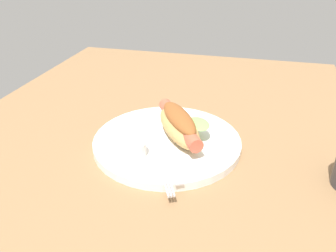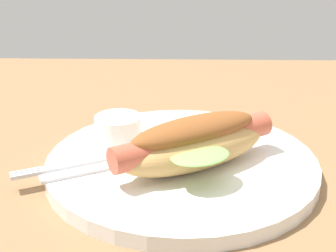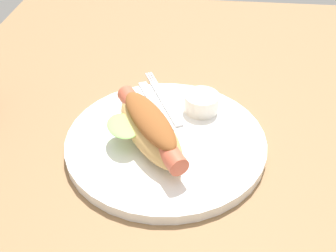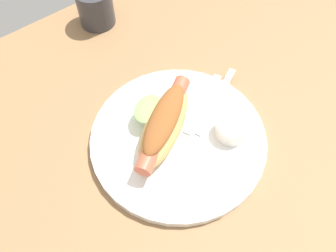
% 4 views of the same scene
% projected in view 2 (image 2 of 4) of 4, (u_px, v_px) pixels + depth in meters
% --- Properties ---
extents(ground_plane, '(1.20, 0.90, 0.02)m').
position_uv_depth(ground_plane, '(209.00, 166.00, 0.56)').
color(ground_plane, olive).
extents(plate, '(0.29, 0.29, 0.02)m').
position_uv_depth(plate, '(181.00, 164.00, 0.53)').
color(plate, white).
rests_on(plate, ground_plane).
extents(hot_dog, '(0.17, 0.14, 0.06)m').
position_uv_depth(hot_dog, '(195.00, 143.00, 0.49)').
color(hot_dog, tan).
rests_on(hot_dog, plate).
extents(sauce_ramekin, '(0.05, 0.05, 0.03)m').
position_uv_depth(sauce_ramekin, '(118.00, 128.00, 0.57)').
color(sauce_ramekin, white).
rests_on(sauce_ramekin, plate).
extents(fork, '(0.15, 0.08, 0.00)m').
position_uv_depth(fork, '(91.00, 161.00, 0.51)').
color(fork, silver).
rests_on(fork, plate).
extents(knife, '(0.13, 0.07, 0.00)m').
position_uv_depth(knife, '(107.00, 166.00, 0.50)').
color(knife, silver).
rests_on(knife, plate).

